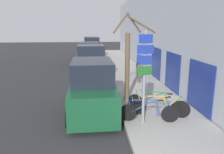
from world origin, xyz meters
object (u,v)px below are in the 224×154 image
Objects in this scene: signpost at (144,73)px; parked_car_3 at (92,49)px; pedestrian_near at (139,61)px; parked_car_2 at (90,55)px; street_tree at (128,60)px; bicycle_2 at (157,104)px; parked_car_0 at (92,89)px; bicycle_0 at (149,112)px; bicycle_1 at (157,107)px; parked_car_1 at (91,65)px; pedestrian_far at (142,68)px.

parked_car_3 is (-1.74, 17.94, -0.89)m from signpost.
parked_car_2 is at bearing 131.37° from pedestrian_near.
pedestrian_near is 0.40× the size of street_tree.
signpost reaches higher than bicycle_2.
parked_car_3 is (0.04, 16.30, 0.10)m from parked_car_0.
bicycle_0 reaches higher than bicycle_1.
bicycle_2 is 17.31m from parked_car_3.
parked_car_2 is (-0.11, 5.45, -0.06)m from parked_car_1.
pedestrian_near is (1.70, 8.45, -0.92)m from signpost.
parked_car_0 reaches higher than bicycle_2.
bicycle_0 is at bearing -98.32° from pedestrian_near.
bicycle_1 is 1.28× the size of pedestrian_far.
parked_car_0 is 2.83× the size of pedestrian_near.
bicycle_1 is at bearing -85.20° from parked_car_3.
parked_car_2 reaches higher than pedestrian_near.
parked_car_3 is (-2.46, 17.32, 0.60)m from bicycle_1.
bicycle_0 is at bearing -86.92° from parked_car_3.
bicycle_2 is (0.06, 0.21, 0.04)m from bicycle_1.
signpost reaches higher than pedestrian_near.
pedestrian_far is at bearing 53.12° from parked_car_0.
signpost reaches higher than parked_car_0.
parked_car_1 is at bearing -85.89° from parked_car_2.
parked_car_0 is at bearing 137.34° from signpost.
parked_car_3 is at bearing 87.61° from parked_car_1.
parked_car_1 is at bearing -161.33° from pedestrian_near.
street_tree reaches higher than pedestrian_near.
street_tree is at bearing -87.09° from parked_car_3.
street_tree is at bearing 91.95° from signpost.
pedestrian_far is 3.55m from street_tree.
bicycle_0 is 1.34× the size of pedestrian_far.
parked_car_1 is at bearing 89.72° from parked_car_0.
street_tree is at bearing 55.87° from bicycle_2.
signpost is 18.04m from parked_car_3.
parked_car_0 is at bearing -86.18° from parked_car_2.
street_tree is at bearing 32.25° from parked_car_0.
bicycle_1 is at bearing -163.44° from bicycle_2.
bicycle_1 is at bearing -74.71° from parked_car_2.
pedestrian_far is at bearing 66.08° from street_tree.
signpost reaches higher than pedestrian_far.
parked_car_1 is at bearing 53.28° from bicycle_2.
bicycle_2 is at bearing 1.08° from bicycle_1.
pedestrian_near is at bearing 15.22° from parked_car_1.
parked_car_1 reaches higher than bicycle_1.
signpost is 0.81× the size of street_tree.
bicycle_1 is 2.73m from street_tree.
pedestrian_near is at bearing -73.36° from parked_car_3.
pedestrian_near is (3.48, 6.81, 0.07)m from parked_car_0.
signpost reaches higher than parked_car_1.
pedestrian_near is at bearing 62.14° from parked_car_0.
street_tree reaches higher than bicycle_1.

